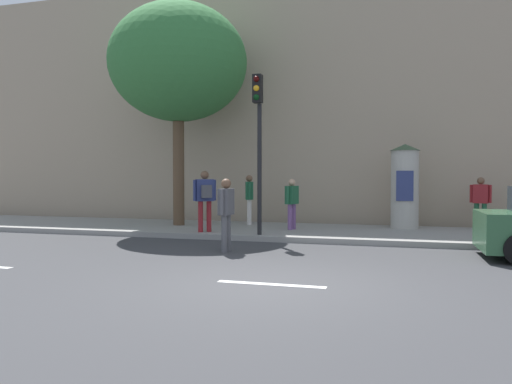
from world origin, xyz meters
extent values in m
plane|color=#38383A|center=(0.00, 0.00, 0.00)|extent=(80.00, 80.00, 0.00)
cube|color=gray|center=(0.00, 7.00, 0.07)|extent=(36.00, 4.00, 0.15)
cube|color=silver|center=(0.00, 0.00, 0.00)|extent=(1.80, 0.16, 0.01)
cube|color=tan|center=(0.00, 12.00, 4.41)|extent=(36.00, 5.00, 8.82)
cylinder|color=black|center=(-1.71, 5.35, 1.93)|extent=(0.12, 0.12, 3.55)
cube|color=black|center=(-1.71, 5.17, 4.08)|extent=(0.24, 0.24, 0.75)
sphere|color=#390605|center=(-1.71, 5.04, 4.31)|extent=(0.16, 0.16, 0.16)
sphere|color=#F2A519|center=(-1.71, 5.04, 4.07)|extent=(0.16, 0.16, 0.16)
sphere|color=#07330F|center=(-1.71, 5.04, 3.83)|extent=(0.16, 0.16, 0.16)
cylinder|color=#B2ADA3|center=(2.09, 8.18, 1.33)|extent=(0.82, 0.82, 2.37)
cone|color=#334C33|center=(2.09, 8.18, 2.62)|extent=(0.91, 0.91, 0.20)
cube|color=navy|center=(2.09, 7.76, 1.45)|extent=(0.49, 0.02, 0.90)
cylinder|color=brown|center=(-4.96, 7.17, 1.83)|extent=(0.36, 0.36, 3.36)
ellipsoid|color=#337238|center=(-4.96, 7.17, 5.40)|extent=(4.45, 4.45, 3.78)
cylinder|color=#4C4C51|center=(-1.88, 3.24, 0.43)|extent=(0.14, 0.14, 0.85)
cylinder|color=#4C4C51|center=(-1.88, 3.00, 0.43)|extent=(0.14, 0.14, 0.85)
cube|color=#4C4C51|center=(-1.88, 3.12, 1.16)|extent=(0.25, 0.47, 0.60)
cylinder|color=#4C4C51|center=(-1.87, 3.40, 1.16)|extent=(0.09, 0.09, 0.57)
cylinder|color=#4C4C51|center=(-1.89, 2.84, 1.16)|extent=(0.09, 0.09, 0.57)
sphere|color=brown|center=(-1.88, 3.12, 1.57)|extent=(0.23, 0.23, 0.23)
cylinder|color=silver|center=(-2.79, 7.93, 0.56)|extent=(0.14, 0.14, 0.82)
cylinder|color=silver|center=(-2.87, 8.15, 0.56)|extent=(0.14, 0.14, 0.82)
cube|color=#1E5938|center=(-2.83, 8.04, 1.26)|extent=(0.39, 0.53, 0.58)
cylinder|color=#1E5938|center=(-2.73, 7.77, 1.26)|extent=(0.09, 0.09, 0.55)
cylinder|color=#1E5938|center=(-2.93, 8.31, 1.26)|extent=(0.09, 0.09, 0.55)
sphere|color=brown|center=(-2.83, 8.04, 1.67)|extent=(0.22, 0.22, 0.22)
cylinder|color=#724C84|center=(-1.18, 6.77, 0.53)|extent=(0.14, 0.14, 0.76)
cylinder|color=#724C84|center=(-1.12, 6.99, 0.53)|extent=(0.14, 0.14, 0.76)
cube|color=#1E5938|center=(-1.15, 6.88, 1.18)|extent=(0.35, 0.51, 0.54)
cylinder|color=#1E5938|center=(-1.22, 6.62, 1.18)|extent=(0.09, 0.09, 0.51)
cylinder|color=#1E5938|center=(-1.08, 7.15, 1.18)|extent=(0.09, 0.09, 0.51)
sphere|color=tan|center=(-1.15, 6.88, 1.56)|extent=(0.21, 0.21, 0.21)
cylinder|color=maroon|center=(-3.29, 5.60, 0.59)|extent=(0.14, 0.14, 0.88)
cylinder|color=maroon|center=(-3.48, 5.45, 0.59)|extent=(0.14, 0.14, 0.88)
cube|color=navy|center=(-3.39, 5.53, 1.34)|extent=(0.54, 0.50, 0.62)
cylinder|color=navy|center=(-3.16, 5.71, 1.34)|extent=(0.09, 0.09, 0.59)
cylinder|color=navy|center=(-3.62, 5.34, 1.34)|extent=(0.09, 0.09, 0.59)
sphere|color=brown|center=(-3.39, 5.53, 1.77)|extent=(0.24, 0.24, 0.24)
cube|color=#4C4C51|center=(-3.28, 5.39, 1.31)|extent=(0.32, 0.30, 0.36)
cylinder|color=#1E5938|center=(4.36, 8.40, 0.54)|extent=(0.14, 0.14, 0.79)
cylinder|color=#1E5938|center=(4.15, 8.45, 0.54)|extent=(0.14, 0.14, 0.79)
cube|color=maroon|center=(4.25, 8.42, 1.22)|extent=(0.47, 0.33, 0.56)
cylinder|color=maroon|center=(4.51, 8.37, 1.22)|extent=(0.09, 0.09, 0.53)
cylinder|color=maroon|center=(4.00, 8.48, 1.22)|extent=(0.09, 0.09, 0.53)
sphere|color=brown|center=(4.25, 8.42, 1.60)|extent=(0.21, 0.21, 0.21)
cylinder|color=black|center=(4.21, 4.70, 0.32)|extent=(0.64, 0.23, 0.64)
camera|label=1|loc=(2.03, -7.81, 1.75)|focal=35.36mm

